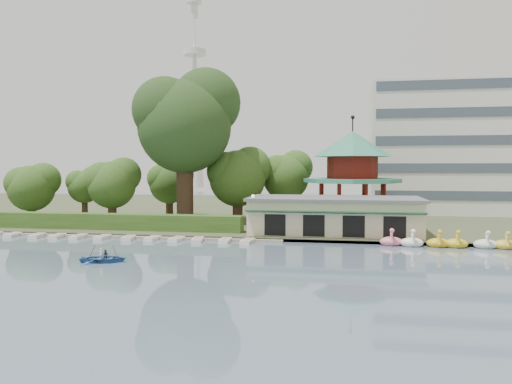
% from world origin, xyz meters
% --- Properties ---
extents(ground_plane, '(220.00, 220.00, 0.00)m').
position_xyz_m(ground_plane, '(0.00, 0.00, 0.00)').
color(ground_plane, slate).
rests_on(ground_plane, ground).
extents(shore, '(220.00, 70.00, 0.40)m').
position_xyz_m(shore, '(0.00, 52.00, 0.20)').
color(shore, '#424930').
rests_on(shore, ground).
extents(embankment, '(220.00, 0.60, 0.30)m').
position_xyz_m(embankment, '(0.00, 17.30, 0.15)').
color(embankment, gray).
rests_on(embankment, ground).
extents(dock, '(34.00, 1.60, 0.24)m').
position_xyz_m(dock, '(-12.00, 17.20, 0.12)').
color(dock, gray).
rests_on(dock, ground).
extents(boathouse, '(18.60, 9.39, 3.90)m').
position_xyz_m(boathouse, '(10.00, 21.97, 2.37)').
color(boathouse, beige).
rests_on(boathouse, shore).
extents(pavilion, '(12.40, 12.40, 13.50)m').
position_xyz_m(pavilion, '(12.00, 32.00, 7.48)').
color(pavilion, beige).
rests_on(pavilion, shore).
extents(office_building, '(38.00, 18.00, 20.00)m').
position_xyz_m(office_building, '(32.67, 49.00, 9.73)').
color(office_building, silver).
rests_on(office_building, shore).
extents(broadcast_tower, '(8.00, 8.00, 96.00)m').
position_xyz_m(broadcast_tower, '(-42.00, 140.00, 33.98)').
color(broadcast_tower, silver).
rests_on(broadcast_tower, ground).
extents(hedge, '(30.00, 2.00, 1.80)m').
position_xyz_m(hedge, '(-15.00, 20.50, 1.30)').
color(hedge, '#35571F').
rests_on(hedge, shore).
extents(lamp_post, '(0.36, 0.36, 4.28)m').
position_xyz_m(lamp_post, '(1.50, 19.00, 3.34)').
color(lamp_post, black).
rests_on(lamp_post, shore).
extents(big_tree, '(13.04, 12.15, 19.93)m').
position_xyz_m(big_tree, '(-8.84, 28.19, 13.72)').
color(big_tree, '#3A281C').
rests_on(big_tree, shore).
extents(small_trees, '(39.88, 16.35, 9.92)m').
position_xyz_m(small_trees, '(-11.26, 31.57, 5.96)').
color(small_trees, '#3A281C').
rests_on(small_trees, shore).
extents(swan_boats, '(12.43, 2.12, 1.92)m').
position_xyz_m(swan_boats, '(20.73, 16.53, 0.40)').
color(swan_boats, pink).
rests_on(swan_boats, ground).
extents(moored_rowboats, '(29.78, 2.77, 0.36)m').
position_xyz_m(moored_rowboats, '(-12.67, 15.77, 0.18)').
color(moored_rowboats, silver).
rests_on(moored_rowboats, ground).
extents(rowboat_with_passengers, '(5.68, 4.56, 2.01)m').
position_xyz_m(rowboat_with_passengers, '(-7.94, 3.99, 0.52)').
color(rowboat_with_passengers, '#3262A0').
rests_on(rowboat_with_passengers, ground).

